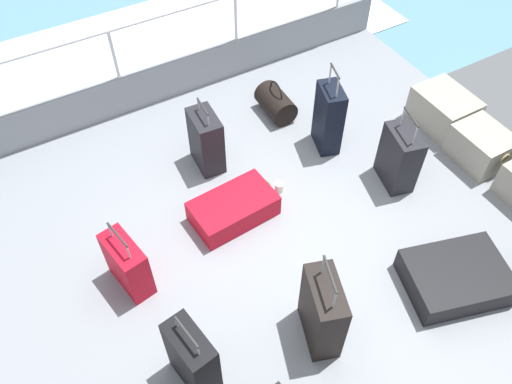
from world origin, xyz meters
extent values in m
cube|color=gray|center=(0.00, 0.00, -0.03)|extent=(4.40, 5.20, 0.06)
cube|color=gray|center=(-2.17, 0.00, 0.23)|extent=(0.06, 5.20, 0.45)
cylinder|color=silver|center=(-2.17, -0.69, 0.50)|extent=(0.04, 0.04, 1.00)
cylinder|color=silver|center=(-2.17, 0.69, 0.50)|extent=(0.04, 0.04, 1.00)
cylinder|color=silver|center=(-2.17, 2.08, 0.50)|extent=(0.04, 0.04, 1.00)
cylinder|color=silver|center=(-2.17, 0.00, 1.00)|extent=(0.04, 4.16, 0.04)
cube|color=white|center=(-3.60, 0.00, -0.34)|extent=(2.40, 7.28, 0.01)
cube|color=#9E9989|center=(-0.30, 2.16, 0.19)|extent=(0.62, 0.47, 0.38)
torus|color=tan|center=(-0.62, 2.16, 0.26)|extent=(0.02, 0.12, 0.12)
torus|color=tan|center=(0.02, 2.16, 0.26)|extent=(0.02, 0.12, 0.12)
cube|color=#9E9989|center=(0.29, 2.10, 0.18)|extent=(0.53, 0.44, 0.36)
torus|color=tan|center=(0.01, 2.10, 0.25)|extent=(0.02, 0.12, 0.12)
torus|color=tan|center=(0.56, 2.10, 0.25)|extent=(0.02, 0.12, 0.12)
cube|color=black|center=(1.25, 0.87, 0.11)|extent=(0.80, 0.94, 0.23)
cube|color=green|center=(1.37, 1.26, 0.17)|extent=(0.05, 0.02, 0.08)
cube|color=black|center=(-0.65, 0.90, 0.36)|extent=(0.40, 0.29, 0.72)
cylinder|color=#A5A8AD|center=(-0.75, 0.93, 0.82)|extent=(0.02, 0.02, 0.21)
cylinder|color=#A5A8AD|center=(-0.55, 0.87, 0.82)|extent=(0.02, 0.02, 0.21)
cylinder|color=#2D2D2D|center=(-0.65, 0.90, 0.93)|extent=(0.23, 0.09, 0.02)
cube|color=green|center=(-0.62, 1.00, 0.46)|extent=(0.05, 0.02, 0.08)
cube|color=black|center=(1.05, -0.34, 0.34)|extent=(0.50, 0.35, 0.67)
cylinder|color=#A5A8AD|center=(0.92, -0.30, 0.77)|extent=(0.02, 0.02, 0.20)
cylinder|color=#A5A8AD|center=(1.18, -0.38, 0.77)|extent=(0.02, 0.02, 0.20)
cylinder|color=#2D2D2D|center=(1.05, -0.34, 0.87)|extent=(0.28, 0.11, 0.02)
cube|color=green|center=(1.08, -0.23, 0.41)|extent=(0.05, 0.02, 0.08)
cube|color=black|center=(0.89, -1.31, 0.32)|extent=(0.43, 0.26, 0.64)
cylinder|color=#A5A8AD|center=(0.77, -1.33, 0.69)|extent=(0.02, 0.02, 0.10)
cylinder|color=#A5A8AD|center=(1.01, -1.29, 0.69)|extent=(0.02, 0.02, 0.10)
cylinder|color=#2D2D2D|center=(0.89, -1.31, 0.74)|extent=(0.26, 0.06, 0.02)
cube|color=white|center=(0.87, -1.21, 0.49)|extent=(0.05, 0.01, 0.08)
cube|color=#B70C1E|center=(-0.10, -1.43, 0.26)|extent=(0.47, 0.27, 0.51)
cylinder|color=#A5A8AD|center=(-0.23, -1.45, 0.59)|extent=(0.02, 0.02, 0.15)
cylinder|color=#A5A8AD|center=(0.03, -1.40, 0.59)|extent=(0.02, 0.02, 0.15)
cylinder|color=#2D2D2D|center=(-0.10, -1.43, 0.67)|extent=(0.28, 0.07, 0.02)
cube|color=green|center=(-0.12, -1.32, 0.32)|extent=(0.05, 0.01, 0.08)
cube|color=black|center=(0.09, 1.20, 0.30)|extent=(0.46, 0.33, 0.61)
cylinder|color=#A5A8AD|center=(-0.03, 1.23, 0.71)|extent=(0.02, 0.02, 0.20)
cylinder|color=#A5A8AD|center=(0.21, 1.17, 0.71)|extent=(0.02, 0.02, 0.20)
cylinder|color=#2D2D2D|center=(0.09, 1.20, 0.81)|extent=(0.26, 0.08, 0.02)
cube|color=white|center=(0.12, 1.32, 0.51)|extent=(0.05, 0.02, 0.08)
cube|color=black|center=(-1.01, -0.27, 0.30)|extent=(0.41, 0.26, 0.61)
cylinder|color=#A5A8AD|center=(-1.13, -0.26, 0.67)|extent=(0.02, 0.02, 0.12)
cylinder|color=#A5A8AD|center=(-0.90, -0.28, 0.67)|extent=(0.02, 0.02, 0.12)
cylinder|color=#2D2D2D|center=(-1.01, -0.27, 0.73)|extent=(0.26, 0.04, 0.02)
cube|color=white|center=(-1.01, -0.15, 0.46)|extent=(0.05, 0.01, 0.08)
cube|color=#B70C1E|center=(-0.29, -0.37, 0.11)|extent=(0.49, 0.78, 0.23)
cube|color=green|center=(-0.31, 0.01, 0.19)|extent=(0.05, 0.01, 0.08)
cylinder|color=black|center=(-1.32, 0.70, 0.14)|extent=(0.47, 0.30, 0.29)
torus|color=black|center=(-1.32, 0.70, 0.30)|extent=(0.25, 0.02, 0.25)
cylinder|color=white|center=(-0.34, 0.15, 0.05)|extent=(0.08, 0.08, 0.10)
camera|label=1|loc=(2.34, -1.64, 3.80)|focal=36.36mm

